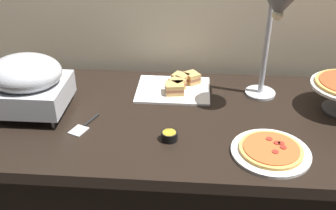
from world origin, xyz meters
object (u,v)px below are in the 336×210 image
Objects in this scene: sauce_cup_near at (169,136)px; serving_spatula at (85,125)px; chafing_dish at (27,82)px; sandwich_platter at (177,86)px; heat_lamp at (276,17)px; pizza_plate_front at (271,151)px.

sauce_cup_near is 0.36m from serving_spatula.
chafing_dish is 0.67m from sandwich_platter.
sauce_cup_near is (0.61, -0.16, -0.13)m from chafing_dish.
heat_lamp is 0.62m from sauce_cup_near.
sauce_cup_near reaches higher than serving_spatula.
sauce_cup_near is (-0.38, 0.06, 0.01)m from pizza_plate_front.
pizza_plate_front is 0.85× the size of sandwich_platter.
sandwich_platter is 2.02× the size of serving_spatula.
sandwich_platter is (0.61, 0.25, -0.13)m from chafing_dish.
pizza_plate_front is at bearing -51.46° from sandwich_platter.
pizza_plate_front is at bearing -8.85° from sauce_cup_near.
heat_lamp reaches higher than sauce_cup_near.
sandwich_platter is at bearing 22.03° from chafing_dish.
sauce_cup_near is at bearing -14.90° from chafing_dish.
heat_lamp is at bearing 87.18° from pizza_plate_front.
heat_lamp reaches higher than serving_spatula.
sandwich_platter reaches higher than sauce_cup_near.
sauce_cup_near is (-0.01, -0.41, -0.00)m from sandwich_platter.
chafing_dish is 0.61× the size of heat_lamp.
sandwich_platter reaches higher than pizza_plate_front.
chafing_dish is 0.31m from serving_spatula.
sandwich_platter is at bearing 89.14° from sauce_cup_near.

